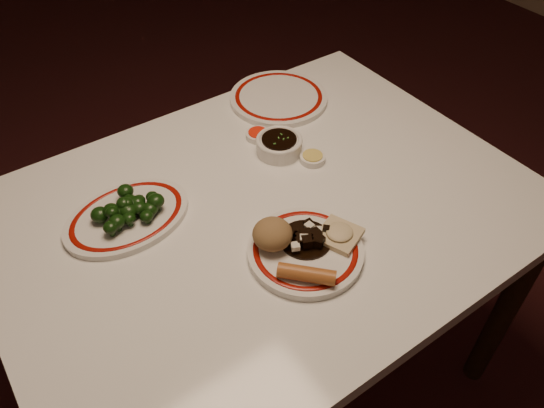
{
  "coord_description": "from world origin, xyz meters",
  "views": [
    {
      "loc": [
        -0.48,
        -0.71,
        1.59
      ],
      "look_at": [
        -0.02,
        -0.05,
        0.8
      ],
      "focal_mm": 35.0,
      "sensor_mm": 36.0,
      "label": 1
    }
  ],
  "objects_px": {
    "rice_mound": "(272,234)",
    "broccoli_plate": "(127,217)",
    "dining_table": "(266,232)",
    "main_plate": "(305,251)",
    "fried_wonton": "(339,234)",
    "spring_roll": "(307,274)",
    "broccoli_pile": "(128,208)",
    "soy_bowl": "(279,146)",
    "stirfry_heap": "(305,236)"
  },
  "relations": [
    {
      "from": "broccoli_pile",
      "to": "soy_bowl",
      "type": "distance_m",
      "value": 0.41
    },
    {
      "from": "spring_roll",
      "to": "fried_wonton",
      "type": "bearing_deg",
      "value": -22.64
    },
    {
      "from": "main_plate",
      "to": "stirfry_heap",
      "type": "height_order",
      "value": "stirfry_heap"
    },
    {
      "from": "dining_table",
      "to": "broccoli_plate",
      "type": "relative_size",
      "value": 4.03
    },
    {
      "from": "main_plate",
      "to": "fried_wonton",
      "type": "xyz_separation_m",
      "value": [
        0.08,
        -0.02,
        0.02
      ]
    },
    {
      "from": "main_plate",
      "to": "dining_table",
      "type": "bearing_deg",
      "value": 84.36
    },
    {
      "from": "spring_roll",
      "to": "soy_bowl",
      "type": "bearing_deg",
      "value": 17.98
    },
    {
      "from": "main_plate",
      "to": "spring_roll",
      "type": "height_order",
      "value": "spring_roll"
    },
    {
      "from": "dining_table",
      "to": "broccoli_plate",
      "type": "distance_m",
      "value": 0.33
    },
    {
      "from": "rice_mound",
      "to": "broccoli_plate",
      "type": "distance_m",
      "value": 0.33
    },
    {
      "from": "dining_table",
      "to": "soy_bowl",
      "type": "distance_m",
      "value": 0.22
    },
    {
      "from": "spring_roll",
      "to": "broccoli_pile",
      "type": "bearing_deg",
      "value": 76.22
    },
    {
      "from": "rice_mound",
      "to": "stirfry_heap",
      "type": "xyz_separation_m",
      "value": [
        0.06,
        -0.03,
        -0.02
      ]
    },
    {
      "from": "main_plate",
      "to": "soy_bowl",
      "type": "height_order",
      "value": "soy_bowl"
    },
    {
      "from": "dining_table",
      "to": "broccoli_pile",
      "type": "xyz_separation_m",
      "value": [
        -0.27,
        0.13,
        0.13
      ]
    },
    {
      "from": "broccoli_plate",
      "to": "broccoli_pile",
      "type": "distance_m",
      "value": 0.03
    },
    {
      "from": "fried_wonton",
      "to": "main_plate",
      "type": "bearing_deg",
      "value": 168.53
    },
    {
      "from": "spring_roll",
      "to": "fried_wonton",
      "type": "xyz_separation_m",
      "value": [
        0.12,
        0.05,
        -0.01
      ]
    },
    {
      "from": "dining_table",
      "to": "broccoli_pile",
      "type": "bearing_deg",
      "value": 154.09
    },
    {
      "from": "dining_table",
      "to": "fried_wonton",
      "type": "relative_size",
      "value": 11.14
    },
    {
      "from": "main_plate",
      "to": "stirfry_heap",
      "type": "distance_m",
      "value": 0.03
    },
    {
      "from": "dining_table",
      "to": "main_plate",
      "type": "height_order",
      "value": "main_plate"
    },
    {
      "from": "dining_table",
      "to": "soy_bowl",
      "type": "relative_size",
      "value": 10.5
    },
    {
      "from": "spring_roll",
      "to": "broccoli_plate",
      "type": "relative_size",
      "value": 0.38
    },
    {
      "from": "rice_mound",
      "to": "broccoli_plate",
      "type": "height_order",
      "value": "rice_mound"
    },
    {
      "from": "spring_roll",
      "to": "broccoli_pile",
      "type": "xyz_separation_m",
      "value": [
        -0.21,
        0.36,
        0.0
      ]
    },
    {
      "from": "spring_roll",
      "to": "broccoli_plate",
      "type": "xyz_separation_m",
      "value": [
        -0.21,
        0.37,
        -0.02
      ]
    },
    {
      "from": "main_plate",
      "to": "spring_roll",
      "type": "distance_m",
      "value": 0.08
    },
    {
      "from": "dining_table",
      "to": "fried_wonton",
      "type": "xyz_separation_m",
      "value": [
        0.06,
        -0.18,
        0.12
      ]
    },
    {
      "from": "rice_mound",
      "to": "broccoli_plate",
      "type": "bearing_deg",
      "value": 129.7
    },
    {
      "from": "main_plate",
      "to": "broccoli_plate",
      "type": "bearing_deg",
      "value": 130.49
    },
    {
      "from": "fried_wonton",
      "to": "spring_roll",
      "type": "bearing_deg",
      "value": -158.99
    },
    {
      "from": "rice_mound",
      "to": "spring_roll",
      "type": "height_order",
      "value": "rice_mound"
    },
    {
      "from": "rice_mound",
      "to": "stirfry_heap",
      "type": "distance_m",
      "value": 0.07
    },
    {
      "from": "dining_table",
      "to": "spring_roll",
      "type": "height_order",
      "value": "spring_roll"
    },
    {
      "from": "dining_table",
      "to": "stirfry_heap",
      "type": "relative_size",
      "value": 10.86
    },
    {
      "from": "rice_mound",
      "to": "broccoli_pile",
      "type": "xyz_separation_m",
      "value": [
        -0.21,
        0.25,
        -0.01
      ]
    },
    {
      "from": "dining_table",
      "to": "stirfry_heap",
      "type": "height_order",
      "value": "stirfry_heap"
    },
    {
      "from": "spring_roll",
      "to": "stirfry_heap",
      "type": "distance_m",
      "value": 0.1
    },
    {
      "from": "stirfry_heap",
      "to": "soy_bowl",
      "type": "xyz_separation_m",
      "value": [
        0.14,
        0.29,
        -0.01
      ]
    },
    {
      "from": "main_plate",
      "to": "broccoli_pile",
      "type": "distance_m",
      "value": 0.39
    },
    {
      "from": "fried_wonton",
      "to": "stirfry_heap",
      "type": "relative_size",
      "value": 0.97
    },
    {
      "from": "rice_mound",
      "to": "spring_roll",
      "type": "relative_size",
      "value": 0.73
    },
    {
      "from": "dining_table",
      "to": "stirfry_heap",
      "type": "bearing_deg",
      "value": -91.09
    },
    {
      "from": "dining_table",
      "to": "main_plate",
      "type": "bearing_deg",
      "value": -95.64
    },
    {
      "from": "fried_wonton",
      "to": "dining_table",
      "type": "bearing_deg",
      "value": 108.17
    },
    {
      "from": "rice_mound",
      "to": "soy_bowl",
      "type": "bearing_deg",
      "value": 51.98
    },
    {
      "from": "broccoli_pile",
      "to": "fried_wonton",
      "type": "bearing_deg",
      "value": -43.5
    },
    {
      "from": "broccoli_plate",
      "to": "soy_bowl",
      "type": "bearing_deg",
      "value": 0.21
    },
    {
      "from": "main_plate",
      "to": "fried_wonton",
      "type": "relative_size",
      "value": 2.96
    }
  ]
}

